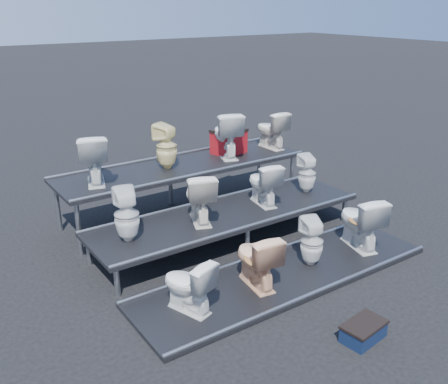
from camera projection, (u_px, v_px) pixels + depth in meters
ground at (228, 241)px, 7.54m from camera, size 80.00×80.00×0.00m
tier_front at (285, 275)px, 6.52m from camera, size 4.20×1.20×0.06m
tier_mid at (228, 227)px, 7.45m from camera, size 4.20×1.20×0.46m
tier_back at (184, 189)px, 8.39m from camera, size 4.20×1.20×0.86m
toilet_0 at (188, 285)px, 5.63m from camera, size 0.55×0.72×0.65m
toilet_1 at (257, 259)px, 6.13m from camera, size 0.50×0.76×0.72m
toilet_2 at (312, 241)px, 6.63m from camera, size 0.38×0.38×0.67m
toilet_3 at (360, 221)px, 7.11m from camera, size 0.63×0.86×0.79m
toilet_4 at (127, 215)px, 6.40m from camera, size 0.39×0.40×0.72m
toilet_5 at (199, 197)px, 6.98m from camera, size 0.65×0.82×0.73m
toilet_6 at (263, 183)px, 7.60m from camera, size 0.49×0.71×0.67m
toilet_7 at (307, 173)px, 8.08m from camera, size 0.34×0.34×0.63m
toilet_8 at (93, 158)px, 7.30m from camera, size 0.63×0.83×0.75m
toilet_9 at (166, 146)px, 7.94m from camera, size 0.44×0.44×0.73m
toilet_10 at (226, 134)px, 8.55m from camera, size 0.68×0.88×0.79m
toilet_11 at (271, 130)px, 9.09m from camera, size 0.38×0.67×0.68m
red_crate at (229, 143)px, 8.82m from camera, size 0.61×0.53×0.38m
step_stool at (363, 332)px, 5.31m from camera, size 0.51×0.34×0.17m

